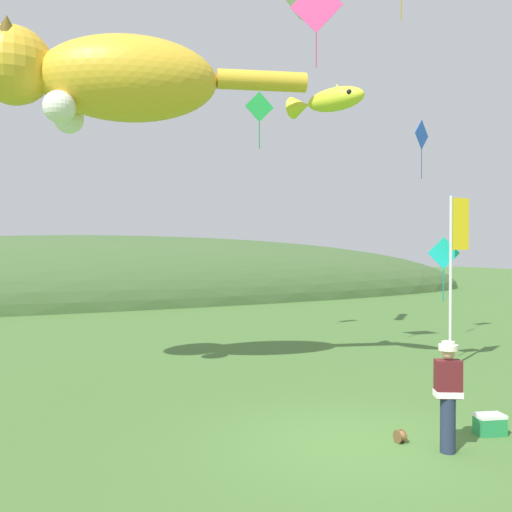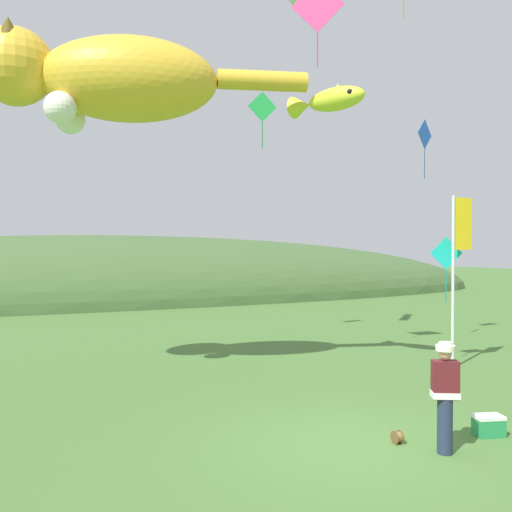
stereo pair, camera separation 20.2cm
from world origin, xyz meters
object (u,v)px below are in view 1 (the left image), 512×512
Objects in this scene: festival_attendant at (448,393)px; kite_diamond_teal at (444,254)px; kite_tube_streamer at (294,2)px; kite_giant_cat at (104,78)px; kite_spool at (400,436)px; festival_banner_pole at (455,255)px; kite_fish_windsock at (327,101)px; kite_diamond_pink at (316,7)px; kite_diamond_green at (259,107)px; picnic_cooler at (490,424)px; kite_diamond_blue at (422,135)px.

festival_attendant is 7.35m from kite_diamond_teal.
kite_tube_streamer is at bearing 120.30° from kite_diamond_teal.
kite_spool is at bearing -57.45° from kite_giant_cat.
festival_attendant is 7.05m from festival_banner_pole.
kite_diamond_pink reaches higher than kite_fish_windsock.
kite_diamond_green is (1.99, 9.95, 7.86)m from kite_spool.
festival_banner_pole reaches higher than picnic_cooler.
kite_spool is at bearing -106.99° from kite_tube_streamer.
festival_attendant is 0.24× the size of kite_giant_cat.
festival_banner_pole is (3.43, 4.45, 2.85)m from picnic_cooler.
kite_spool is at bearing -101.33° from kite_diamond_green.
kite_diamond_pink is at bearing 92.01° from picnic_cooler.
kite_diamond_blue reaches higher than kite_spool.
festival_banner_pole is 10.03m from kite_giant_cat.
kite_diamond_pink is (-0.20, 5.64, 9.33)m from picnic_cooler.
kite_diamond_blue is 5.20m from kite_diamond_pink.
kite_tube_streamer is 9.44m from kite_diamond_teal.
festival_attendant is 0.92× the size of kite_diamond_green.
picnic_cooler is (1.69, -0.32, 0.07)m from kite_spool.
festival_banner_pole is 8.24m from kite_diamond_green.
kite_diamond_teal is at bearing 47.99° from festival_attendant.
festival_attendant is at bearing -134.44° from festival_banner_pole.
festival_attendant is 10.50m from kite_diamond_pink.
kite_fish_windsock is at bearing 94.71° from picnic_cooler.
kite_fish_windsock is (-0.39, 4.77, 6.67)m from picnic_cooler.
festival_attendant is 1.54m from picnic_cooler.
kite_diamond_pink is 1.27× the size of kite_diamond_teal.
festival_attendant is at bearing -59.01° from kite_spool.
kite_fish_windsock is at bearing 73.76° from kite_spool.
kite_giant_cat is at bearing -156.92° from kite_tube_streamer.
kite_diamond_teal is 7.93m from kite_diamond_green.
kite_diamond_teal reaches higher than festival_attendant.
kite_fish_windsock is at bearing -107.77° from kite_tube_streamer.
kite_tube_streamer reaches higher than kite_diamond_teal.
kite_tube_streamer is 3.98m from kite_diamond_pink.
kite_spool is 12.83m from kite_diamond_green.
picnic_cooler is at bearing 15.49° from festival_attendant.
kite_fish_windsock is (-3.83, 0.31, 3.82)m from festival_banner_pole.
kite_fish_windsock is 5.65m from kite_diamond_green.
kite_giant_cat is at bearing 170.97° from kite_diamond_teal.
kite_diamond_green is at bearing 135.18° from kite_diamond_blue.
kite_diamond_pink is at bearing 161.98° from festival_banner_pole.
festival_banner_pole is 2.58× the size of kite_diamond_teal.
kite_fish_windsock is 4.79m from kite_diamond_blue.
picnic_cooler is at bearing -87.99° from kite_diamond_pink.
picnic_cooler is 6.62m from kite_diamond_teal.
kite_diamond_blue is (5.34, 6.89, 5.71)m from festival_attendant.
kite_diamond_green reaches higher than kite_diamond_teal.
picnic_cooler is 0.29× the size of kite_diamond_green.
kite_diamond_green is at bearing 118.31° from festival_banner_pole.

